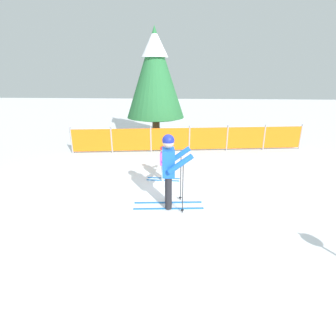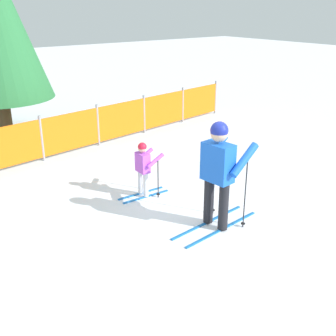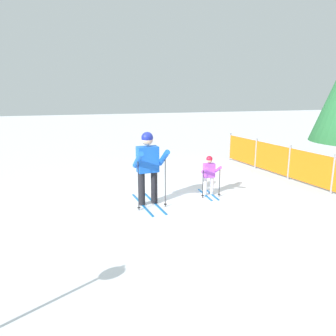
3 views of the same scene
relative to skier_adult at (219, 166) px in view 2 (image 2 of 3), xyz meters
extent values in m
plane|color=white|center=(-0.06, 0.27, -1.04)|extent=(60.00, 60.00, 0.00)
cube|color=#1966B2|center=(-0.04, 0.15, -1.03)|extent=(1.64, 0.20, 0.02)
cube|color=#1966B2|center=(-0.01, -0.16, -1.03)|extent=(1.64, 0.20, 0.02)
cylinder|color=black|center=(-0.04, 0.15, -0.63)|extent=(0.16, 0.16, 0.78)
cylinder|color=black|center=(-0.01, -0.16, -0.63)|extent=(0.16, 0.16, 0.78)
cube|color=blue|center=(-0.03, 0.00, 0.06)|extent=(0.32, 0.51, 0.61)
cylinder|color=blue|center=(0.20, 0.32, 0.12)|extent=(0.59, 0.17, 0.46)
cylinder|color=blue|center=(0.25, -0.28, 0.12)|extent=(0.59, 0.17, 0.46)
sphere|color=#D8AD8C|center=(-0.03, 0.00, 0.52)|extent=(0.26, 0.26, 0.26)
sphere|color=navy|center=(-0.03, 0.00, 0.56)|extent=(0.27, 0.27, 0.27)
cylinder|color=black|center=(0.25, 0.35, -0.44)|extent=(0.02, 0.02, 1.21)
cylinder|color=black|center=(0.25, 0.35, -0.98)|extent=(0.07, 0.07, 0.01)
cylinder|color=black|center=(0.31, -0.29, -0.44)|extent=(0.02, 0.02, 1.21)
cylinder|color=black|center=(0.31, -0.29, -0.98)|extent=(0.07, 0.07, 0.01)
cube|color=#1966B2|center=(-0.29, 1.76, -1.03)|extent=(0.98, 0.08, 0.02)
cube|color=#1966B2|center=(-0.30, 1.57, -1.03)|extent=(0.98, 0.08, 0.02)
cylinder|color=silver|center=(-0.29, 1.76, -0.79)|extent=(0.09, 0.09, 0.46)
cylinder|color=silver|center=(-0.30, 1.57, -0.79)|extent=(0.09, 0.09, 0.46)
cube|color=#B24CD8|center=(-0.29, 1.67, -0.38)|extent=(0.17, 0.29, 0.36)
cylinder|color=#B24CD8|center=(-0.12, 1.84, -0.33)|extent=(0.36, 0.08, 0.24)
cylinder|color=#B24CD8|center=(-0.14, 1.48, -0.33)|extent=(0.36, 0.08, 0.24)
sphere|color=#D8AD8C|center=(-0.29, 1.67, -0.11)|extent=(0.15, 0.15, 0.15)
sphere|color=red|center=(-0.29, 1.67, -0.08)|extent=(0.16, 0.16, 0.16)
cylinder|color=black|center=(-0.10, 1.88, -0.68)|extent=(0.02, 0.02, 0.72)
cylinder|color=black|center=(-0.10, 1.88, -0.98)|extent=(0.07, 0.07, 0.01)
cylinder|color=black|center=(-0.11, 1.44, -0.68)|extent=(0.02, 0.02, 0.72)
cylinder|color=black|center=(-0.11, 1.44, -0.98)|extent=(0.07, 0.07, 0.01)
cylinder|color=gray|center=(-1.04, 4.62, -0.52)|extent=(0.06, 0.06, 1.05)
cylinder|color=gray|center=(0.51, 4.84, -0.52)|extent=(0.06, 0.06, 1.05)
cylinder|color=gray|center=(2.05, 5.05, -0.52)|extent=(0.06, 0.06, 1.05)
cylinder|color=gray|center=(3.60, 5.27, -0.52)|extent=(0.06, 0.06, 1.05)
cylinder|color=gray|center=(5.15, 5.49, -0.52)|extent=(0.06, 0.06, 1.05)
cube|color=orange|center=(-1.82, 4.51, -0.52)|extent=(1.55, 0.25, 0.89)
cube|color=orange|center=(-0.27, 4.73, -0.52)|extent=(1.55, 0.25, 0.89)
cube|color=orange|center=(1.28, 4.94, -0.52)|extent=(1.55, 0.25, 0.89)
cube|color=orange|center=(2.83, 5.16, -0.52)|extent=(1.55, 0.25, 0.89)
cube|color=orange|center=(4.37, 5.38, -0.52)|extent=(1.55, 0.25, 0.89)
cylinder|color=#4C3823|center=(-1.10, 6.98, -0.51)|extent=(0.34, 0.34, 1.06)
camera|label=1|loc=(0.35, -5.61, 1.92)|focal=28.00mm
camera|label=2|loc=(-4.28, -4.31, 2.32)|focal=45.00mm
camera|label=3|loc=(7.27, -1.59, 1.64)|focal=35.00mm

